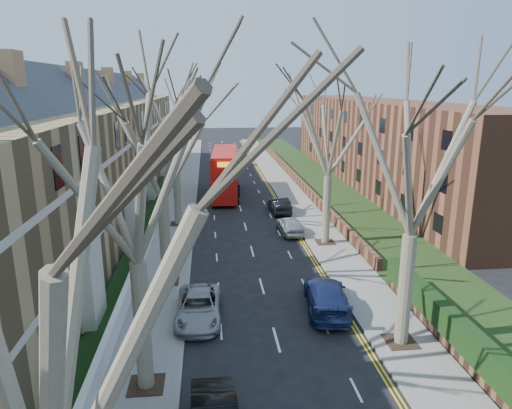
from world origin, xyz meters
name	(u,v)px	position (x,y,z in m)	size (l,w,h in m)	color
pavement_left	(182,195)	(-6.00, 39.00, 0.06)	(3.00, 102.00, 0.12)	slate
pavement_right	(290,192)	(6.00, 39.00, 0.06)	(3.00, 102.00, 0.12)	slate
terrace_left	(87,158)	(-13.65, 31.00, 5.53)	(9.70, 78.00, 13.60)	olive
flats_right	(378,143)	(17.46, 43.00, 4.98)	(13.97, 54.00, 10.00)	brown
front_wall_left	(159,210)	(-7.65, 31.00, 0.62)	(0.30, 78.00, 1.00)	white
grass_verge_right	(329,191)	(10.50, 39.00, 0.15)	(6.00, 102.00, 0.06)	black
tree_left_near	(17,294)	(-5.70, -4.00, 8.93)	(9.80, 9.80, 13.73)	#675D49
tree_left_mid	(130,150)	(-5.70, 6.00, 9.56)	(10.50, 10.50, 14.71)	#675D49
tree_left_far	(159,131)	(-5.70, 16.00, 9.24)	(10.15, 10.15, 14.22)	#675D49
tree_left_dist	(174,113)	(-5.70, 28.00, 9.56)	(10.50, 10.50, 14.71)	#675D49
tree_right_mid	(419,139)	(5.70, 8.00, 9.56)	(10.50, 10.50, 14.71)	#675D49
tree_right_far	(330,121)	(5.70, 22.00, 9.24)	(10.15, 10.15, 14.22)	#675D49
double_decker_bus	(225,174)	(-1.25, 38.49, 2.38)	(3.43, 11.74, 4.83)	red
car_left_far	(199,307)	(-3.70, 11.36, 0.68)	(2.26, 4.90, 1.36)	#97969B
car_right_near	(327,296)	(3.11, 11.69, 0.78)	(2.18, 5.36, 1.56)	navy
car_right_mid	(290,225)	(3.45, 24.82, 0.70)	(1.66, 4.13, 1.41)	#92949A
car_right_far	(279,205)	(3.58, 31.13, 0.74)	(1.56, 4.46, 1.47)	black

